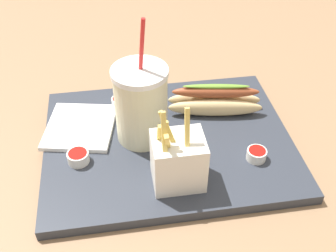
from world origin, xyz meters
TOP-DOWN VIEW (x-y plane):
  - ground_plane at (0.00, 0.00)m, footprint 2.40×2.40m
  - food_tray at (0.00, 0.00)m, footprint 0.46×0.36m
  - soda_cup at (-0.05, 0.02)m, footprint 0.10×0.10m
  - fries_basket at (-0.00, -0.11)m, footprint 0.08×0.07m
  - hot_dog_1 at (0.11, 0.07)m, footprint 0.19×0.08m
  - ketchup_cup_1 at (-0.08, 0.12)m, footprint 0.04×0.04m
  - ketchup_cup_2 at (0.15, -0.08)m, footprint 0.04×0.04m
  - ketchup_cup_3 at (-0.16, -0.04)m, footprint 0.04×0.04m
  - napkin_stack at (-0.16, 0.05)m, footprint 0.15×0.16m

SIDE VIEW (x-z plane):
  - ground_plane at x=0.00m, z-range -0.02..0.00m
  - food_tray at x=0.00m, z-range 0.00..0.02m
  - napkin_stack at x=-0.16m, z-range 0.02..0.03m
  - ketchup_cup_1 at x=-0.08m, z-range 0.02..0.04m
  - ketchup_cup_2 at x=0.15m, z-range 0.02..0.04m
  - ketchup_cup_3 at x=-0.16m, z-range 0.02..0.04m
  - hot_dog_1 at x=0.11m, z-range 0.01..0.08m
  - fries_basket at x=0.00m, z-range -0.01..0.14m
  - soda_cup at x=-0.05m, z-range -0.03..0.21m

